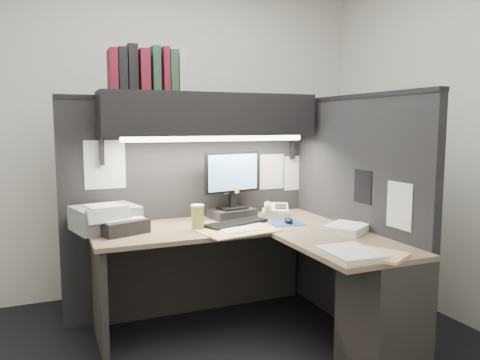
% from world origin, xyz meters
% --- Properties ---
extents(wall_back, '(3.50, 0.04, 2.70)m').
position_xyz_m(wall_back, '(0.00, 1.50, 1.35)').
color(wall_back, white).
rests_on(wall_back, floor).
extents(wall_front, '(3.50, 0.04, 2.70)m').
position_xyz_m(wall_front, '(0.00, -1.50, 1.35)').
color(wall_front, white).
rests_on(wall_front, floor).
extents(wall_right, '(0.04, 3.00, 2.70)m').
position_xyz_m(wall_right, '(1.75, 0.00, 1.35)').
color(wall_right, white).
rests_on(wall_right, floor).
extents(partition_back, '(1.90, 0.06, 1.60)m').
position_xyz_m(partition_back, '(0.03, 0.93, 0.80)').
color(partition_back, black).
rests_on(partition_back, floor).
extents(partition_right, '(0.06, 1.50, 1.60)m').
position_xyz_m(partition_right, '(0.98, 0.18, 0.80)').
color(partition_right, black).
rests_on(partition_right, floor).
extents(desk, '(1.70, 1.53, 0.73)m').
position_xyz_m(desk, '(0.43, -0.00, 0.44)').
color(desk, '#7D674F').
rests_on(desk, floor).
extents(overhead_shelf, '(1.55, 0.34, 0.30)m').
position_xyz_m(overhead_shelf, '(0.12, 0.75, 1.50)').
color(overhead_shelf, black).
rests_on(overhead_shelf, partition_back).
extents(task_light_tube, '(1.32, 0.04, 0.04)m').
position_xyz_m(task_light_tube, '(0.12, 0.61, 1.33)').
color(task_light_tube, white).
rests_on(task_light_tube, overhead_shelf).
extents(monitor, '(0.46, 0.26, 0.50)m').
position_xyz_m(monitor, '(0.30, 0.75, 0.93)').
color(monitor, black).
rests_on(monitor, desk).
extents(keyboard, '(0.50, 0.31, 0.02)m').
position_xyz_m(keyboard, '(0.23, 0.50, 0.74)').
color(keyboard, black).
rests_on(keyboard, desk).
extents(mousepad, '(0.25, 0.23, 0.00)m').
position_xyz_m(mousepad, '(0.58, 0.42, 0.73)').
color(mousepad, '#1C399C').
rests_on(mousepad, desk).
extents(mouse, '(0.09, 0.11, 0.04)m').
position_xyz_m(mouse, '(0.59, 0.40, 0.75)').
color(mouse, black).
rests_on(mouse, mousepad).
extents(telephone, '(0.27, 0.27, 0.08)m').
position_xyz_m(telephone, '(0.61, 0.65, 0.77)').
color(telephone, tan).
rests_on(telephone, desk).
extents(coffee_cup, '(0.09, 0.09, 0.16)m').
position_xyz_m(coffee_cup, '(-0.06, 0.48, 0.81)').
color(coffee_cup, '#A1AB44').
rests_on(coffee_cup, desk).
extents(printer, '(0.47, 0.42, 0.16)m').
position_xyz_m(printer, '(-0.63, 0.70, 0.81)').
color(printer, gray).
rests_on(printer, desk).
extents(notebook_stack, '(0.36, 0.33, 0.09)m').
position_xyz_m(notebook_stack, '(-0.55, 0.57, 0.77)').
color(notebook_stack, black).
rests_on(notebook_stack, desk).
extents(open_folder, '(0.55, 0.41, 0.01)m').
position_xyz_m(open_folder, '(0.17, 0.32, 0.73)').
color(open_folder, '#DDB57C').
rests_on(open_folder, desk).
extents(paper_stack_a, '(0.35, 0.34, 0.05)m').
position_xyz_m(paper_stack_a, '(0.81, 0.02, 0.76)').
color(paper_stack_a, white).
rests_on(paper_stack_a, desk).
extents(paper_stack_b, '(0.27, 0.33, 0.03)m').
position_xyz_m(paper_stack_b, '(0.50, -0.45, 0.75)').
color(paper_stack_b, white).
rests_on(paper_stack_b, desk).
extents(manila_stack, '(0.35, 0.37, 0.02)m').
position_xyz_m(manila_stack, '(0.63, -0.50, 0.74)').
color(manila_stack, '#DDB57C').
rests_on(manila_stack, desk).
extents(binder_row, '(0.51, 0.26, 0.30)m').
position_xyz_m(binder_row, '(-0.32, 0.75, 1.79)').
color(binder_row, maroon).
rests_on(binder_row, overhead_shelf).
extents(pinned_papers, '(1.76, 1.31, 0.51)m').
position_xyz_m(pinned_papers, '(0.42, 0.56, 1.05)').
color(pinned_papers, white).
rests_on(pinned_papers, partition_back).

